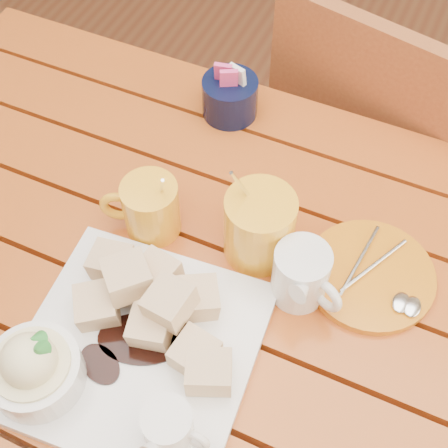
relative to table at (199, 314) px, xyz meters
The scene contains 9 objects.
ground 0.64m from the table, 90.00° to the right, with size 5.00×5.00×0.00m, color brown.
table is the anchor object (origin of this frame).
dessert_plate 0.21m from the table, 104.14° to the right, with size 0.31×0.31×0.12m.
coffee_mug_left 0.19m from the table, 151.48° to the left, with size 0.11×0.08×0.13m.
coffee_mug_right 0.19m from the table, 51.96° to the left, with size 0.13×0.10×0.16m.
cream_pitcher 0.21m from the table, 15.42° to the left, with size 0.11×0.09×0.09m.
sugar_caddy 0.36m from the table, 105.87° to the left, with size 0.09×0.09×0.10m.
orange_saucer 0.27m from the table, 24.48° to the left, with size 0.18×0.18×0.02m.
chair_far 0.58m from the table, 74.04° to the left, with size 0.50×0.50×0.90m.
Camera 1 is at (0.22, -0.38, 1.49)m, focal length 50.00 mm.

